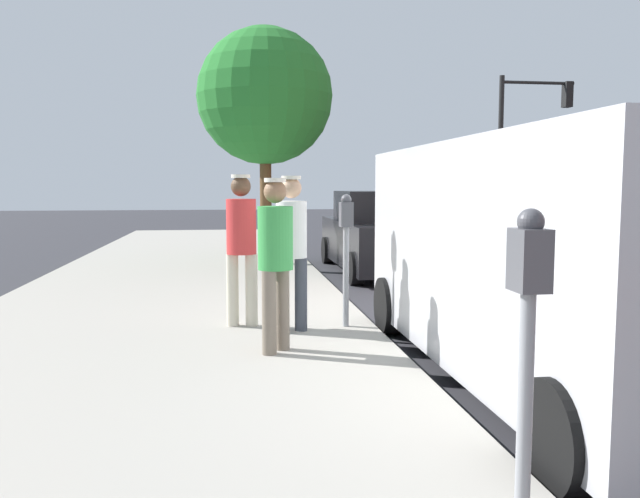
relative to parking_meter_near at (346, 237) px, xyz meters
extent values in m
plane|color=#2D2D33|center=(-1.35, -0.85, -1.18)|extent=(80.00, 80.00, 0.00)
cube|color=#9E998E|center=(2.15, -0.85, -1.11)|extent=(5.00, 32.00, 0.15)
cylinder|color=gray|center=(0.00, 0.00, -0.46)|extent=(0.07, 0.07, 1.15)
cube|color=#4C4C51|center=(0.00, 0.00, 0.26)|extent=(0.14, 0.18, 0.28)
sphere|color=#47474C|center=(0.00, 0.00, 0.43)|extent=(0.12, 0.12, 0.12)
cylinder|color=gray|center=(0.00, 4.59, -0.46)|extent=(0.07, 0.07, 1.15)
cube|color=#4C4C51|center=(0.00, 4.59, 0.26)|extent=(0.14, 0.18, 0.28)
sphere|color=#47474C|center=(0.00, 4.59, 0.43)|extent=(0.12, 0.12, 0.12)
cylinder|color=#726656|center=(0.95, 1.14, -0.63)|extent=(0.14, 0.14, 0.81)
cylinder|color=#726656|center=(0.81, 0.97, -0.63)|extent=(0.14, 0.14, 0.81)
cylinder|color=green|center=(0.88, 1.05, 0.08)|extent=(0.34, 0.34, 0.61)
sphere|color=#8C6647|center=(0.88, 1.05, 0.53)|extent=(0.22, 0.22, 0.22)
cylinder|color=silver|center=(0.88, 1.05, 0.64)|extent=(0.21, 0.21, 0.04)
cylinder|color=beige|center=(1.29, -0.20, -0.61)|extent=(0.14, 0.14, 0.84)
cylinder|color=beige|center=(1.07, -0.17, -0.61)|extent=(0.14, 0.14, 0.84)
cylinder|color=red|center=(1.18, -0.19, 0.12)|extent=(0.34, 0.34, 0.63)
sphere|color=brown|center=(1.18, -0.19, 0.58)|extent=(0.23, 0.23, 0.23)
cylinder|color=silver|center=(1.18, -0.19, 0.69)|extent=(0.22, 0.22, 0.04)
cylinder|color=#383D47|center=(0.75, 0.21, -0.62)|extent=(0.14, 0.14, 0.83)
cylinder|color=#383D47|center=(0.54, 0.15, -0.62)|extent=(0.14, 0.14, 0.83)
cylinder|color=white|center=(0.64, 0.18, 0.11)|extent=(0.34, 0.34, 0.62)
sphere|color=tan|center=(0.64, 0.18, 0.56)|extent=(0.22, 0.22, 0.22)
cylinder|color=silver|center=(0.64, 0.18, 0.67)|extent=(0.21, 0.21, 0.04)
cube|color=#BCBCC1|center=(-1.50, 1.87, -0.01)|extent=(2.01, 5.20, 1.96)
cylinder|color=black|center=(-0.55, 3.92, -0.84)|extent=(0.22, 0.68, 0.68)
cylinder|color=black|center=(-2.45, -0.18, -0.84)|extent=(0.22, 0.68, 0.68)
cylinder|color=black|center=(-0.55, -0.18, -0.84)|extent=(0.22, 0.68, 0.68)
cube|color=black|center=(-1.76, -5.67, -0.57)|extent=(1.83, 4.40, 0.89)
cube|color=black|center=(-1.76, -5.89, 0.17)|extent=(1.61, 1.98, 0.60)
cylinder|color=black|center=(-2.62, -4.02, -0.88)|extent=(0.22, 0.60, 0.60)
cylinder|color=black|center=(-0.90, -4.02, -0.88)|extent=(0.22, 0.60, 0.60)
cylinder|color=black|center=(-2.61, -7.32, -0.88)|extent=(0.22, 0.60, 0.60)
cylinder|color=black|center=(-0.89, -7.32, -0.88)|extent=(0.22, 0.60, 0.60)
cylinder|color=black|center=(-7.22, -12.60, 1.42)|extent=(0.16, 0.16, 5.20)
cylinder|color=black|center=(-8.42, -12.60, 3.82)|extent=(2.40, 0.10, 0.10)
cube|color=black|center=(-9.42, -12.60, 3.47)|extent=(0.24, 0.32, 0.80)
sphere|color=red|center=(-9.42, -12.77, 3.72)|extent=(0.17, 0.17, 0.17)
sphere|color=yellow|center=(-9.42, -12.77, 3.47)|extent=(0.17, 0.17, 0.17)
sphere|color=green|center=(-9.42, -12.77, 3.22)|extent=(0.17, 0.17, 0.17)
cylinder|color=brown|center=(0.56, -6.29, 0.20)|extent=(0.24, 0.24, 2.46)
sphere|color=#26792D|center=(0.56, -6.29, 2.40)|extent=(2.78, 2.78, 2.78)
camera|label=1|loc=(1.32, 7.31, 0.59)|focal=36.69mm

